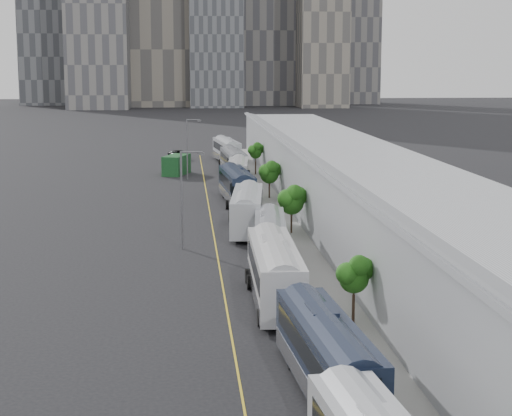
{
  "coord_description": "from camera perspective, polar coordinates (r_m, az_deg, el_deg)",
  "views": [
    {
      "loc": [
        -3.99,
        -18.33,
        15.25
      ],
      "look_at": [
        2.12,
        55.38,
        3.0
      ],
      "focal_mm": 60.0,
      "sensor_mm": 36.0,
      "label": 1
    }
  ],
  "objects": [
    {
      "name": "tree_3",
      "position": [
        99.36,
        0.9,
        2.45
      ],
      "size": [
        2.19,
        2.19,
        4.33
      ],
      "color": "black",
      "rests_on": "ground"
    },
    {
      "name": "tree_1",
      "position": [
        51.25,
        6.55,
        -4.42
      ],
      "size": [
        1.79,
        1.79,
        3.98
      ],
      "color": "black",
      "rests_on": "ground"
    },
    {
      "name": "bus_4",
      "position": [
        80.09,
        -0.59,
        -0.37
      ],
      "size": [
        4.07,
        13.65,
        3.93
      ],
      "rotation": [
        0.0,
        0.0,
        -0.1
      ],
      "color": "silver",
      "rests_on": "ground"
    },
    {
      "name": "bus_6",
      "position": [
        109.94,
        -1.2,
        2.23
      ],
      "size": [
        3.48,
        12.49,
        3.6
      ],
      "rotation": [
        0.0,
        0.0,
        -0.08
      ],
      "color": "silver",
      "rests_on": "ground"
    },
    {
      "name": "bus_5",
      "position": [
        97.05,
        -1.29,
        1.33
      ],
      "size": [
        3.57,
        13.34,
        3.86
      ],
      "rotation": [
        0.0,
        0.0,
        0.07
      ],
      "color": "#172034",
      "rests_on": "ground"
    },
    {
      "name": "lane_line",
      "position": [
        74.94,
        -2.74,
        -2.34
      ],
      "size": [
        0.12,
        160.0,
        0.02
      ],
      "primitive_type": "cube",
      "color": "gold",
      "rests_on": "ground"
    },
    {
      "name": "suv",
      "position": [
        143.0,
        -5.15,
        3.54
      ],
      "size": [
        4.23,
        5.88,
        1.49
      ],
      "primitive_type": "imported",
      "rotation": [
        0.0,
        0.0,
        0.37
      ],
      "color": "black",
      "rests_on": "ground"
    },
    {
      "name": "tree_4",
      "position": [
        121.26,
        -0.03,
        3.83
      ],
      "size": [
        1.76,
        1.76,
        4.4
      ],
      "color": "black",
      "rests_on": "ground"
    },
    {
      "name": "bus_7",
      "position": [
        121.7,
        -1.52,
        2.96
      ],
      "size": [
        3.25,
        13.03,
        3.78
      ],
      "rotation": [
        0.0,
        0.0,
        0.05
      ],
      "color": "slate",
      "rests_on": "ground"
    },
    {
      "name": "depot",
      "position": [
        76.18,
        8.2,
        0.44
      ],
      "size": [
        12.45,
        160.4,
        7.2
      ],
      "color": "gray",
      "rests_on": "ground"
    },
    {
      "name": "bus_3",
      "position": [
        68.49,
        0.94,
        -2.19
      ],
      "size": [
        3.47,
        12.2,
        3.52
      ],
      "rotation": [
        0.0,
        0.0,
        -0.09
      ],
      "color": "gray",
      "rests_on": "ground"
    },
    {
      "name": "sidewalk",
      "position": [
        76.0,
        5.2,
        -2.16
      ],
      "size": [
        10.0,
        170.0,
        0.12
      ],
      "primitive_type": "cube",
      "color": "gray",
      "rests_on": "ground"
    },
    {
      "name": "street_lamp_near",
      "position": [
        71.92,
        -4.83,
        1.04
      ],
      "size": [
        2.04,
        0.22,
        8.31
      ],
      "color": "#59595E",
      "rests_on": "ground"
    },
    {
      "name": "bus_1",
      "position": [
        41.04,
        4.71,
        -10.1
      ],
      "size": [
        3.43,
        12.86,
        3.72
      ],
      "rotation": [
        0.0,
        0.0,
        0.07
      ],
      "color": "#151D31",
      "rests_on": "ground"
    },
    {
      "name": "tree_2",
      "position": [
        78.33,
        2.39,
        0.63
      ],
      "size": [
        2.29,
        2.29,
        4.47
      ],
      "color": "black",
      "rests_on": "ground"
    },
    {
      "name": "shipping_container",
      "position": [
        122.69,
        -5.33,
        2.88
      ],
      "size": [
        4.17,
        6.33,
        2.78
      ],
      "primitive_type": "cube",
      "rotation": [
        0.0,
        0.0,
        -0.31
      ],
      "color": "#14411C",
      "rests_on": "ground"
    },
    {
      "name": "street_lamp_far",
      "position": [
        117.03,
        -4.52,
        4.25
      ],
      "size": [
        2.04,
        0.22,
        8.23
      ],
      "color": "#59595E",
      "rests_on": "ground"
    },
    {
      "name": "bus_2",
      "position": [
        55.78,
        1.25,
        -4.64
      ],
      "size": [
        3.1,
        13.95,
        4.06
      ],
      "rotation": [
        0.0,
        0.0,
        -0.02
      ],
      "color": "silver",
      "rests_on": "ground"
    },
    {
      "name": "bus_8",
      "position": [
        137.98,
        -1.97,
        3.74
      ],
      "size": [
        4.04,
        13.5,
        3.89
      ],
      "rotation": [
        0.0,
        0.0,
        0.1
      ],
      "color": "silver",
      "rests_on": "ground"
    }
  ]
}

